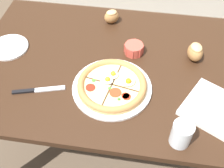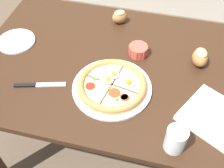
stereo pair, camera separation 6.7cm
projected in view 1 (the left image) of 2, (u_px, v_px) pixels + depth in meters
name	position (u px, v px, depth m)	size (l,w,h in m)	color
ground_plane	(109.00, 144.00, 1.82)	(12.00, 12.00, 0.00)	brown
dining_table	(108.00, 79.00, 1.34)	(1.22, 0.85, 0.73)	#331E11
pizza	(112.00, 85.00, 1.15)	(0.33, 0.33, 0.05)	white
ramekin_bowl	(134.00, 49.00, 1.29)	(0.09, 0.09, 0.05)	#C64C3D
napkin_folded	(219.00, 110.00, 1.08)	(0.32, 0.31, 0.04)	silver
bread_piece_near	(195.00, 52.00, 1.25)	(0.08, 0.10, 0.08)	#A3703D
bread_piece_mid	(112.00, 16.00, 1.43)	(0.10, 0.09, 0.07)	#A3703D
knife_main	(38.00, 90.00, 1.16)	(0.21, 0.08, 0.01)	silver
water_glass	(181.00, 135.00, 0.97)	(0.07, 0.07, 0.10)	white
side_saucer	(9.00, 47.00, 1.32)	(0.18, 0.18, 0.01)	white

